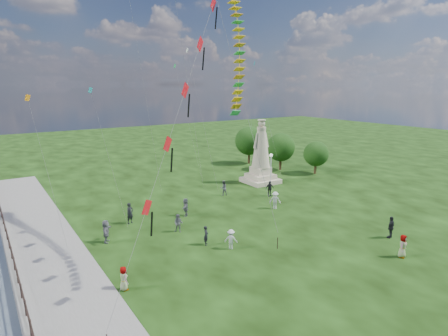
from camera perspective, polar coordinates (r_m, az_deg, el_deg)
ground at (r=61.54m, az=29.48°, el=-0.67°), size 106.50×160.00×0.60m
waterfront at (r=28.35m, az=-26.80°, el=-14.24°), size 200.00×200.00×1.51m
statue at (r=46.85m, az=5.63°, el=1.33°), size 4.00×4.00×7.91m
lamppost at (r=44.00m, az=7.16°, el=0.66°), size 0.39×0.39×4.25m
tree_row at (r=55.61m, az=7.48°, el=3.42°), size 7.44×14.46×5.80m
person_0 at (r=29.22m, az=-2.75°, el=-10.23°), size 0.62×0.66×1.52m
person_1 at (r=31.77m, az=-6.97°, el=-8.36°), size 0.88×0.85×1.56m
person_2 at (r=28.53m, az=1.07°, el=-10.80°), size 1.07×1.05×1.53m
person_3 at (r=33.20m, az=24.09°, el=-8.24°), size 1.15×0.74×1.81m
person_4 at (r=30.06m, az=25.58°, el=-10.69°), size 0.93×0.72×1.68m
person_5 at (r=30.97m, az=-17.53°, el=-9.17°), size 1.41×1.85×1.83m
person_6 at (r=34.40m, az=-14.14°, el=-6.70°), size 0.80×0.66×1.89m
person_7 at (r=41.68m, az=-0.09°, el=-3.04°), size 0.89×0.61×1.71m
person_8 at (r=37.60m, az=7.80°, el=-4.88°), size 1.24×1.16×1.75m
person_9 at (r=41.68m, az=6.96°, el=-3.11°), size 1.08×0.65×1.75m
person_10 at (r=24.10m, az=-15.06°, el=-15.95°), size 0.54×0.78×1.50m
person_11 at (r=35.52m, az=-5.86°, el=-5.92°), size 1.42×1.69×1.70m
red_kite_train at (r=23.87m, az=-6.12°, el=10.61°), size 12.03×9.35×18.29m
small_kites at (r=44.06m, az=-7.17°, el=14.94°), size 29.43×19.27×24.57m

